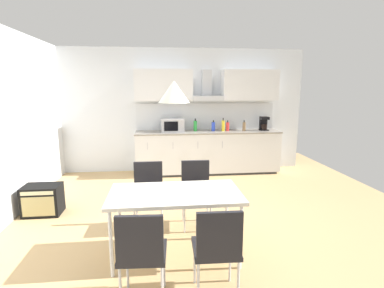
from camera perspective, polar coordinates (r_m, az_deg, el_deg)
ground_plane at (r=4.30m, az=-1.32°, el=-14.89°), size 7.23×8.28×0.02m
wall_back at (r=6.70m, az=-3.47°, el=6.37°), size 5.78×0.10×2.68m
kitchen_counter at (r=6.55m, az=3.00°, el=-1.50°), size 3.11×0.64×0.92m
backsplash_tile at (r=6.72m, az=2.66°, el=5.28°), size 3.09×0.02×0.58m
upper_wall_cabinets at (r=6.54m, az=2.93°, el=11.05°), size 3.09×0.40×0.65m
microwave at (r=6.37m, az=-3.71°, el=3.59°), size 0.48×0.35×0.28m
coffee_maker at (r=6.79m, az=13.50°, el=3.84°), size 0.18×0.19×0.30m
bottle_blue at (r=6.50m, az=4.09°, el=3.37°), size 0.08×0.08×0.23m
bottle_green at (r=6.47m, az=0.63°, el=3.50°), size 0.08×0.08×0.27m
bottle_red at (r=6.54m, az=6.79°, el=3.34°), size 0.07×0.07×0.23m
bottle_yellow at (r=6.49m, az=5.95°, el=3.51°), size 0.07×0.07×0.28m
bottle_brown at (r=6.59m, az=9.90°, el=3.33°), size 0.07×0.07×0.23m
dining_table at (r=3.28m, az=-3.22°, el=-9.99°), size 1.41×0.76×0.74m
chair_far_left at (r=4.05m, az=-8.32°, el=-8.34°), size 0.40×0.40×0.87m
chair_far_right at (r=4.08m, az=0.76°, el=-8.11°), size 0.41×0.41×0.87m
chair_near_left at (r=2.66m, az=-9.60°, el=-19.10°), size 0.42×0.42×0.87m
chair_near_right at (r=2.70m, az=4.83°, el=-18.54°), size 0.41×0.41×0.87m
guitar_amp at (r=4.99m, az=-26.56°, el=-9.49°), size 0.52×0.37×0.44m
pendant_lamp at (r=3.07m, az=-3.44°, el=9.89°), size 0.32×0.32×0.22m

